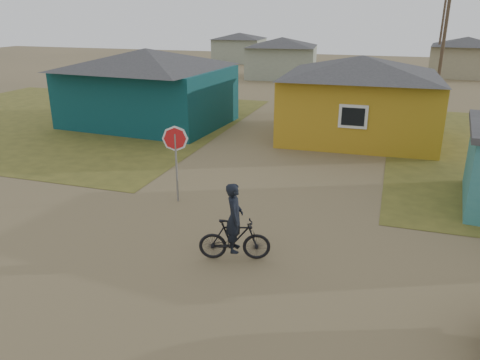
% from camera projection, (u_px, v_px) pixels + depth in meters
% --- Properties ---
extents(ground, '(120.00, 120.00, 0.00)m').
position_uv_depth(ground, '(196.00, 272.00, 11.08)').
color(ground, olive).
extents(grass_nw, '(20.00, 18.00, 0.00)m').
position_uv_depth(grass_nw, '(60.00, 119.00, 26.77)').
color(grass_nw, olive).
rests_on(grass_nw, ground).
extents(house_teal, '(8.93, 7.08, 4.00)m').
position_uv_depth(house_teal, '(148.00, 86.00, 24.92)').
color(house_teal, '#0A363B').
rests_on(house_teal, ground).
extents(house_yellow, '(7.72, 6.76, 3.90)m').
position_uv_depth(house_yellow, '(360.00, 96.00, 22.17)').
color(house_yellow, '#B4881B').
rests_on(house_yellow, ground).
extents(house_pale_west, '(7.04, 6.15, 3.60)m').
position_uv_depth(house_pale_west, '(282.00, 57.00, 42.58)').
color(house_pale_west, gray).
rests_on(house_pale_west, ground).
extents(house_beige_east, '(6.95, 6.05, 3.60)m').
position_uv_depth(house_beige_east, '(465.00, 56.00, 43.27)').
color(house_beige_east, gray).
rests_on(house_beige_east, ground).
extents(house_pale_north, '(6.28, 5.81, 3.40)m').
position_uv_depth(house_pale_north, '(239.00, 47.00, 55.67)').
color(house_pale_north, gray).
rests_on(house_pale_north, ground).
extents(utility_pole_near, '(1.40, 0.20, 8.00)m').
position_uv_depth(utility_pole_near, '(444.00, 41.00, 27.43)').
color(utility_pole_near, '#4C3B2D').
rests_on(utility_pole_near, ground).
extents(utility_pole_far, '(1.40, 0.20, 8.00)m').
position_uv_depth(utility_pole_far, '(441.00, 31.00, 41.44)').
color(utility_pole_far, '#4C3B2D').
rests_on(utility_pole_far, ground).
extents(stop_sign, '(0.82, 0.12, 2.50)m').
position_uv_depth(stop_sign, '(175.00, 147.00, 14.59)').
color(stop_sign, gray).
rests_on(stop_sign, ground).
extents(cyclist, '(1.84, 0.98, 2.00)m').
position_uv_depth(cyclist, '(235.00, 232.00, 11.42)').
color(cyclist, black).
rests_on(cyclist, ground).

